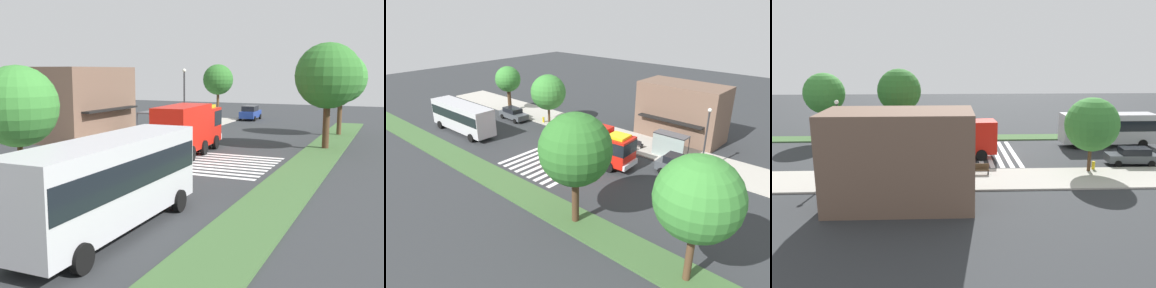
# 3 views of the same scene
# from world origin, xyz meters

# --- Properties ---
(ground_plane) EXTENTS (120.00, 120.00, 0.00)m
(ground_plane) POSITION_xyz_m (0.00, 0.00, 0.00)
(ground_plane) COLOR #2D3033
(sidewalk) EXTENTS (60.00, 5.43, 0.14)m
(sidewalk) POSITION_xyz_m (0.00, 8.64, 0.07)
(sidewalk) COLOR #ADA89E
(sidewalk) RESTS_ON ground_plane
(median_strip) EXTENTS (60.00, 3.00, 0.14)m
(median_strip) POSITION_xyz_m (0.00, -7.43, 0.07)
(median_strip) COLOR #3D6033
(median_strip) RESTS_ON ground_plane
(crosswalk) EXTENTS (7.65, 10.67, 0.01)m
(crosswalk) POSITION_xyz_m (1.59, 0.00, 0.01)
(crosswalk) COLOR silver
(crosswalk) RESTS_ON ground_plane
(fire_truck) EXTENTS (9.08, 3.19, 3.74)m
(fire_truck) POSITION_xyz_m (4.62, 1.76, 2.07)
(fire_truck) COLOR red
(fire_truck) RESTS_ON ground_plane
(parked_car_west) EXTENTS (4.70, 2.24, 1.63)m
(parked_car_west) POSITION_xyz_m (-12.39, 4.73, 0.85)
(parked_car_west) COLOR #474C51
(parked_car_west) RESTS_ON ground_plane
(parked_car_mid) EXTENTS (4.34, 2.26, 1.84)m
(parked_car_mid) POSITION_xyz_m (12.57, 4.73, 0.93)
(parked_car_mid) COLOR #474C51
(parked_car_mid) RESTS_ON ground_plane
(transit_bus) EXTENTS (10.26, 2.92, 3.68)m
(transit_bus) POSITION_xyz_m (-12.90, -2.67, 2.17)
(transit_bus) COLOR #B2B2B7
(transit_bus) RESTS_ON ground_plane
(bus_stop_shelter) EXTENTS (3.50, 1.40, 2.46)m
(bus_stop_shelter) POSITION_xyz_m (9.97, 7.50, 1.89)
(bus_stop_shelter) COLOR #4C4C51
(bus_stop_shelter) RESTS_ON sidewalk
(bench_near_shelter) EXTENTS (1.60, 0.50, 0.90)m
(bench_near_shelter) POSITION_xyz_m (5.97, 7.49, 0.59)
(bench_near_shelter) COLOR black
(bench_near_shelter) RESTS_ON sidewalk
(bench_west_of_shelter) EXTENTS (1.60, 0.50, 0.90)m
(bench_west_of_shelter) POSITION_xyz_m (2.11, 7.49, 0.59)
(bench_west_of_shelter) COLOR #4C3823
(bench_west_of_shelter) RESTS_ON sidewalk
(street_lamp) EXTENTS (0.36, 0.36, 6.28)m
(street_lamp) POSITION_xyz_m (13.99, 6.53, 3.84)
(street_lamp) COLOR #2D2D30
(street_lamp) RESTS_ON sidewalk
(storefront_building) EXTENTS (9.79, 5.70, 6.55)m
(storefront_building) POSITION_xyz_m (8.01, 13.80, 3.28)
(storefront_building) COLOR brown
(storefront_building) RESTS_ON ground_plane
(sidewalk_tree_far_west) EXTENTS (3.69, 3.69, 6.54)m
(sidewalk_tree_far_west) POSITION_xyz_m (-16.05, 6.93, 4.78)
(sidewalk_tree_far_west) COLOR #47301E
(sidewalk_tree_far_west) RESTS_ON sidewalk
(sidewalk_tree_west) EXTENTS (4.62, 4.62, 6.44)m
(sidewalk_tree_west) POSITION_xyz_m (-7.51, 6.93, 4.26)
(sidewalk_tree_west) COLOR #47301E
(sidewalk_tree_west) RESTS_ON sidewalk
(median_tree_far_west) EXTENTS (5.15, 5.15, 8.28)m
(median_tree_far_west) POSITION_xyz_m (10.49, -7.43, 5.82)
(median_tree_far_west) COLOR #47301E
(median_tree_far_west) RESTS_ON median_strip
(median_tree_west) EXTENTS (4.80, 4.80, 7.82)m
(median_tree_west) POSITION_xyz_m (19.27, -7.43, 5.54)
(median_tree_west) COLOR #513823
(median_tree_west) RESTS_ON median_strip
(fire_hydrant) EXTENTS (0.28, 0.28, 0.70)m
(fire_hydrant) POSITION_xyz_m (-8.11, 6.43, 0.49)
(fire_hydrant) COLOR gold
(fire_hydrant) RESTS_ON sidewalk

